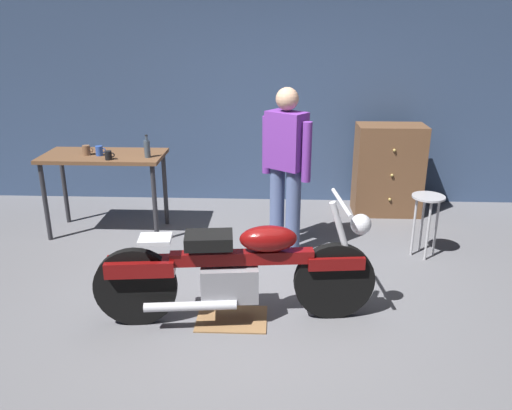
% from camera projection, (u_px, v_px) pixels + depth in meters
% --- Properties ---
extents(ground_plane, '(12.00, 12.00, 0.00)m').
position_uv_depth(ground_plane, '(258.00, 306.00, 4.29)').
color(ground_plane, slate).
extents(back_wall, '(8.00, 0.12, 3.10)m').
position_uv_depth(back_wall, '(267.00, 81.00, 6.40)').
color(back_wall, '#384C70').
rests_on(back_wall, ground_plane).
extents(workbench, '(1.30, 0.64, 0.90)m').
position_uv_depth(workbench, '(104.00, 164.00, 5.56)').
color(workbench, brown).
rests_on(workbench, ground_plane).
extents(motorcycle, '(2.19, 0.63, 1.00)m').
position_uv_depth(motorcycle, '(238.00, 269.00, 3.95)').
color(motorcycle, black).
rests_on(motorcycle, ground_plane).
extents(person_standing, '(0.48, 0.40, 1.67)m').
position_uv_depth(person_standing, '(286.00, 164.00, 5.05)').
color(person_standing, slate).
rests_on(person_standing, ground_plane).
extents(shop_stool, '(0.32, 0.32, 0.64)m').
position_uv_depth(shop_stool, '(427.00, 209.00, 5.06)').
color(shop_stool, '#B2B2B7').
rests_on(shop_stool, ground_plane).
extents(wooden_dresser, '(0.80, 0.47, 1.10)m').
position_uv_depth(wooden_dresser, '(388.00, 170.00, 6.21)').
color(wooden_dresser, brown).
rests_on(wooden_dresser, ground_plane).
extents(drip_tray, '(0.56, 0.40, 0.01)m').
position_uv_depth(drip_tray, '(232.00, 319.00, 4.10)').
color(drip_tray, olive).
rests_on(drip_tray, ground_plane).
extents(mug_blue_enamel, '(0.11, 0.07, 0.10)m').
position_uv_depth(mug_blue_enamel, '(99.00, 151.00, 5.44)').
color(mug_blue_enamel, '#2D51AD').
rests_on(mug_blue_enamel, workbench).
extents(mug_brown_stoneware, '(0.12, 0.08, 0.11)m').
position_uv_depth(mug_brown_stoneware, '(87.00, 150.00, 5.46)').
color(mug_brown_stoneware, brown).
rests_on(mug_brown_stoneware, workbench).
extents(mug_black_matte, '(0.10, 0.07, 0.09)m').
position_uv_depth(mug_black_matte, '(109.00, 155.00, 5.28)').
color(mug_black_matte, black).
rests_on(mug_black_matte, workbench).
extents(bottle, '(0.06, 0.06, 0.24)m').
position_uv_depth(bottle, '(147.00, 148.00, 5.36)').
color(bottle, '#3F4C59').
rests_on(bottle, workbench).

